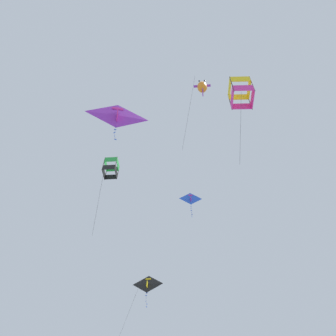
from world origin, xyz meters
name	(u,v)px	position (x,y,z in m)	size (l,w,h in m)	color
kite_box_upper_right	(111,168)	(9.09, -0.95, 17.65)	(1.64, 1.36, 5.60)	green
kite_fish_near_right	(202,87)	(5.27, 4.44, 25.63)	(2.81, 2.27, 6.88)	orange
kite_delta_mid_left	(147,284)	(-4.15, -7.36, 13.86)	(3.95, 4.70, 8.29)	black
kite_delta_low_drifter	(191,199)	(-7.47, -4.10, 23.71)	(1.33, 1.68, 2.91)	blue
kite_box_near_left	(241,93)	(9.05, 8.66, 19.46)	(2.08, 1.92, 6.10)	yellow
kite_delta_highest	(117,115)	(9.39, -0.60, 21.99)	(2.83, 2.76, 3.45)	purple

